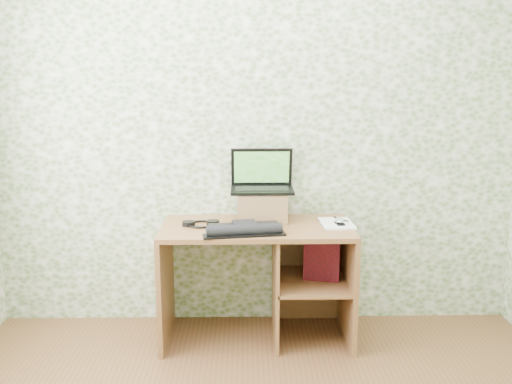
{
  "coord_description": "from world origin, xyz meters",
  "views": [
    {
      "loc": [
        -0.07,
        -2.02,
        1.69
      ],
      "look_at": [
        -0.01,
        1.39,
        0.98
      ],
      "focal_mm": 40.0,
      "sensor_mm": 36.0,
      "label": 1
    }
  ],
  "objects_px": {
    "riser": "(262,206)",
    "notepad": "(337,224)",
    "keyboard": "(244,229)",
    "laptop": "(262,181)",
    "desk": "(269,265)"
  },
  "relations": [
    {
      "from": "desk",
      "to": "keyboard",
      "type": "distance_m",
      "value": 0.38
    },
    {
      "from": "keyboard",
      "to": "riser",
      "type": "bearing_deg",
      "value": 60.93
    },
    {
      "from": "desk",
      "to": "laptop",
      "type": "relative_size",
      "value": 2.97
    },
    {
      "from": "riser",
      "to": "notepad",
      "type": "relative_size",
      "value": 1.12
    },
    {
      "from": "keyboard",
      "to": "notepad",
      "type": "distance_m",
      "value": 0.61
    },
    {
      "from": "riser",
      "to": "desk",
      "type": "bearing_deg",
      "value": -69.96
    },
    {
      "from": "riser",
      "to": "notepad",
      "type": "distance_m",
      "value": 0.49
    },
    {
      "from": "riser",
      "to": "laptop",
      "type": "relative_size",
      "value": 0.79
    },
    {
      "from": "riser",
      "to": "laptop",
      "type": "bearing_deg",
      "value": 90.0
    },
    {
      "from": "riser",
      "to": "notepad",
      "type": "xyz_separation_m",
      "value": [
        0.47,
        -0.12,
        -0.09
      ]
    },
    {
      "from": "riser",
      "to": "keyboard",
      "type": "height_order",
      "value": "riser"
    },
    {
      "from": "laptop",
      "to": "notepad",
      "type": "height_order",
      "value": "laptop"
    },
    {
      "from": "keyboard",
      "to": "notepad",
      "type": "xyz_separation_m",
      "value": [
        0.58,
        0.18,
        -0.02
      ]
    },
    {
      "from": "laptop",
      "to": "notepad",
      "type": "relative_size",
      "value": 1.43
    },
    {
      "from": "laptop",
      "to": "keyboard",
      "type": "relative_size",
      "value": 0.81
    }
  ]
}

